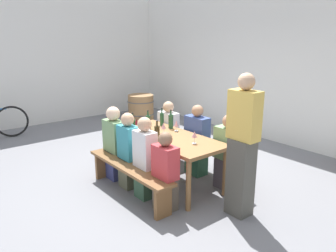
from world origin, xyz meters
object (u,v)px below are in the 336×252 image
wine_bottle_0 (162,119)px  seated_guest_near_1 (129,152)px  tasting_table (168,141)px  wine_glass_4 (126,122)px  bench_far (201,151)px  wine_bottle_4 (157,133)px  seated_guest_far_1 (197,142)px  seated_guest_near_3 (165,174)px  wine_bottle_1 (133,126)px  standing_host (242,149)px  wine_bottle_2 (171,121)px  bench_near (129,172)px  wine_glass_1 (176,124)px  wine_barrel (141,107)px  wine_glass_2 (194,135)px  seated_guest_near_0 (114,145)px  wine_glass_3 (163,126)px  seated_guest_near_2 (145,160)px  seated_guest_far_2 (228,154)px  wine_bottle_3 (148,121)px  seated_guest_far_0 (168,134)px  wine_glass_0 (137,122)px

wine_bottle_0 → seated_guest_near_1: bearing=-71.4°
tasting_table → wine_glass_4: wine_glass_4 is taller
bench_far → wine_bottle_0: (-0.52, -0.42, 0.51)m
bench_far → wine_bottle_4: bearing=-84.4°
seated_guest_far_1 → seated_guest_near_3: bearing=28.1°
seated_guest_far_1 → wine_bottle_1: bearing=-29.1°
standing_host → wine_bottle_2: bearing=-6.6°
wine_bottle_1 → seated_guest_far_1: 1.07m
wine_bottle_4 → wine_glass_4: 0.84m
seated_guest_near_1 → tasting_table: bearing=-22.7°
bench_far → wine_bottle_1: size_ratio=5.54×
bench_near → standing_host: 1.63m
wine_bottle_2 → wine_glass_4: wine_bottle_2 is taller
wine_glass_1 → wine_barrel: (-3.43, 1.65, -0.53)m
seated_guest_near_3 → wine_barrel: bearing=59.5°
wine_bottle_1 → wine_glass_2: size_ratio=1.76×
seated_guest_near_0 → wine_glass_3: bearing=-47.0°
wine_glass_4 → seated_guest_near_2: bearing=-17.0°
seated_guest_far_2 → wine_bottle_1: bearing=-52.2°
bench_near → wine_bottle_4: (0.10, 0.43, 0.52)m
wine_bottle_3 → tasting_table: bearing=-1.9°
wine_glass_3 → seated_guest_far_0: seated_guest_far_0 is taller
seated_guest_near_0 → wine_glass_0: bearing=-10.7°
seated_guest_near_1 → wine_bottle_0: bearing=18.6°
seated_guest_near_2 → wine_bottle_0: bearing=40.1°
bench_far → standing_host: bearing=-24.5°
bench_far → seated_guest_near_0: size_ratio=1.52×
seated_guest_near_0 → wine_barrel: bearing=49.6°
wine_glass_0 → standing_host: standing_host is taller
seated_guest_near_3 → wine_barrel: size_ratio=1.49×
wine_glass_3 → seated_guest_far_2: 1.03m
bench_near → wine_glass_4: wine_glass_4 is taller
seated_guest_far_2 → tasting_table: bearing=-51.6°
wine_bottle_1 → wine_glass_3: size_ratio=1.69×
seated_guest_near_1 → seated_guest_far_1: bearing=-14.1°
seated_guest_near_0 → seated_guest_near_3: size_ratio=1.10×
wine_glass_4 → seated_guest_near_0: (0.10, -0.29, -0.31)m
wine_bottle_3 → seated_guest_far_1: (0.59, 0.54, -0.32)m
seated_guest_near_3 → seated_guest_far_1: size_ratio=0.91×
wine_bottle_3 → standing_host: standing_host is taller
wine_glass_3 → seated_guest_near_3: (0.72, -0.53, -0.39)m
standing_host → wine_barrel: standing_host is taller
seated_guest_near_2 → wine_bottle_2: bearing=29.8°
seated_guest_near_0 → wine_bottle_3: bearing=-10.5°
bench_near → seated_guest_near_3: (0.64, 0.15, 0.15)m
wine_glass_1 → wine_glass_4: 0.82m
wine_glass_4 → seated_guest_near_1: 0.67m
seated_guest_near_0 → seated_guest_far_2: seated_guest_near_0 is taller
wine_bottle_1 → wine_barrel: wine_bottle_1 is taller
wine_glass_1 → wine_glass_3: 0.28m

